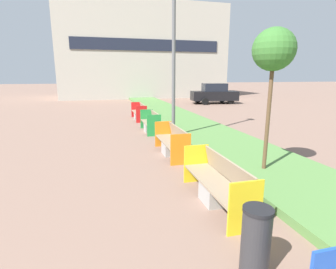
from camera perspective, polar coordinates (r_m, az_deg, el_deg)
planter_grass_strip at (r=10.50m, az=11.40°, el=-1.30°), size 2.80×120.00×0.18m
building_backdrop at (r=33.54m, az=-5.70°, el=17.22°), size 18.87×8.38×10.41m
bench_yellow_frame at (r=5.61m, az=10.70°, el=-10.84°), size 0.65×2.34×0.94m
bench_orange_frame at (r=8.74m, az=0.89°, el=-1.99°), size 0.65×2.22×0.94m
bench_green_frame at (r=12.26m, az=-3.76°, el=2.25°), size 0.65×1.89×0.94m
bench_red_frame at (r=15.75m, az=-6.23°, el=4.59°), size 0.65×2.20×0.94m
litter_bin at (r=3.86m, az=18.55°, el=-21.27°), size 0.39×0.39×0.96m
street_lamp_post at (r=10.67m, az=1.28°, el=21.69°), size 0.24×0.44×7.73m
sapling_tree_near at (r=7.10m, az=22.03°, el=16.44°), size 1.03×1.03×3.73m
parked_car_distant at (r=24.96m, az=10.02°, el=8.75°), size 4.41×2.36×1.86m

